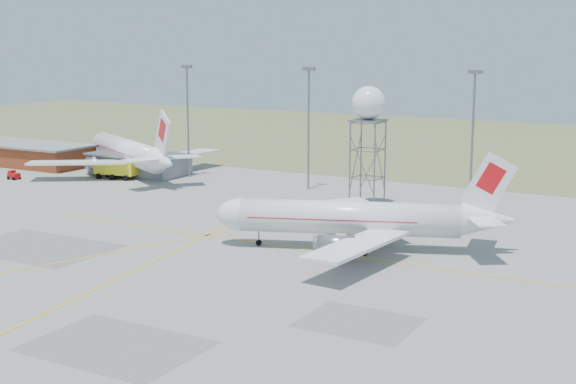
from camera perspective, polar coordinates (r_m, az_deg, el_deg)
The scene contains 12 objects.
ground at distance 78.29m, azimuth -15.23°, elevation -8.03°, with size 400.00×400.00×0.00m, color gray.
grass_strip at distance 200.87m, azimuth 14.02°, elevation 3.28°, with size 400.00×120.00×0.03m, color #4C5E33.
building_orange at distance 172.95m, azimuth -18.60°, elevation 2.62°, with size 33.00×12.00×4.30m.
building_grey at distance 153.64m, azimuth -10.51°, elevation 1.99°, with size 19.00×10.00×3.90m.
mast_a at distance 147.86m, azimuth -7.15°, elevation 5.69°, with size 2.20×0.50×20.50m.
mast_b at distance 134.50m, azimuth 1.47°, elevation 5.29°, with size 2.20×0.50×20.50m.
mast_c at distance 123.89m, azimuth 13.02°, elevation 4.56°, with size 2.20×0.50×20.50m.
airliner_main at distance 96.26m, azimuth 4.75°, elevation -1.91°, with size 34.53×32.41×12.14m.
airliner_far at distance 153.52m, azimuth -11.19°, elevation 2.76°, with size 36.48×33.55×13.43m.
radar_tower at distance 121.14m, azimuth 5.71°, elevation 3.75°, with size 5.01×5.01×18.14m.
fire_truck at distance 149.35m, azimuth -12.04°, elevation 1.53°, with size 8.46×4.11×3.27m.
baggage_tug at distance 153.85m, azimuth -18.92°, elevation 1.09°, with size 2.12×1.72×1.62m.
Camera 1 is at (52.94, -52.21, 24.51)m, focal length 50.00 mm.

